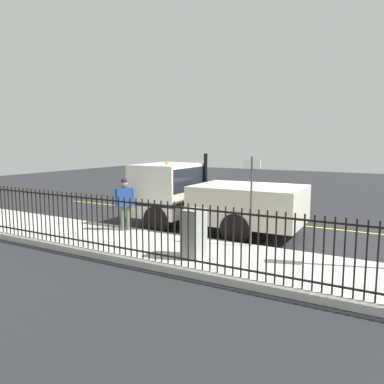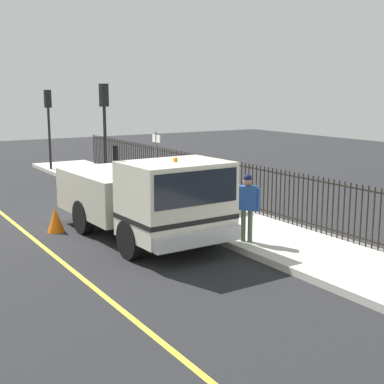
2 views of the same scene
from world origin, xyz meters
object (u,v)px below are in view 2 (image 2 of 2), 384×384
at_px(work_truck, 147,195).
at_px(worker_standing, 247,201).
at_px(traffic_light_near, 104,116).
at_px(traffic_cone, 56,220).
at_px(street_sign, 157,163).
at_px(traffic_light_mid, 48,113).
at_px(utility_cabinet, 217,191).

bearing_deg(work_truck, worker_standing, 132.35).
relative_size(work_truck, traffic_light_near, 1.49).
relative_size(traffic_light_near, traffic_cone, 5.77).
distance_m(work_truck, traffic_light_near, 7.07).
bearing_deg(street_sign, work_truck, -123.24).
xyz_separation_m(traffic_light_near, street_sign, (-0.03, -4.20, -1.32)).
bearing_deg(street_sign, traffic_light_near, 89.61).
bearing_deg(traffic_light_mid, traffic_cone, 67.34).
xyz_separation_m(utility_cabinet, street_sign, (-1.75, 0.86, 0.95)).
height_order(worker_standing, traffic_light_mid, traffic_light_mid).
relative_size(traffic_cone, street_sign, 0.28).
xyz_separation_m(traffic_light_mid, street_sign, (-0.04, -11.16, -1.16)).
bearing_deg(traffic_cone, street_sign, 3.11).
relative_size(worker_standing, traffic_cone, 2.49).
distance_m(worker_standing, traffic_cone, 5.64).
xyz_separation_m(work_truck, traffic_cone, (-1.80, 2.26, -0.92)).
xyz_separation_m(work_truck, utility_cabinet, (3.36, 1.58, -0.47)).
xyz_separation_m(worker_standing, utility_cabinet, (1.47, 3.50, -0.45)).
bearing_deg(utility_cabinet, street_sign, 153.83).
bearing_deg(traffic_light_near, utility_cabinet, 100.90).
distance_m(utility_cabinet, street_sign, 2.17).
xyz_separation_m(traffic_light_mid, utility_cabinet, (1.71, -12.02, -2.11)).
distance_m(worker_standing, traffic_light_near, 8.75).
distance_m(traffic_light_mid, traffic_cone, 12.13).
distance_m(traffic_light_mid, utility_cabinet, 12.33).
xyz_separation_m(traffic_cone, street_sign, (3.40, 0.18, 1.39)).
height_order(traffic_light_mid, traffic_cone, traffic_light_mid).
distance_m(work_truck, traffic_light_mid, 13.80).
xyz_separation_m(work_truck, traffic_light_near, (1.63, 6.64, 1.80)).
height_order(worker_standing, traffic_cone, worker_standing).
xyz_separation_m(traffic_light_near, traffic_light_mid, (0.01, 6.97, -0.16)).
relative_size(traffic_light_near, traffic_light_mid, 1.06).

